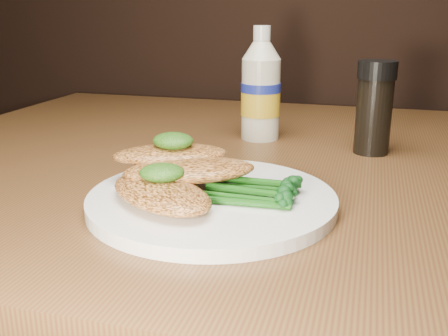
# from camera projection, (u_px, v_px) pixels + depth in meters

# --- Properties ---
(plate) EXTENTS (0.25, 0.25, 0.01)m
(plate) POSITION_uv_depth(u_px,v_px,m) (212.00, 200.00, 0.52)
(plate) COLOR white
(plate) RESTS_ON dining_table
(chicken_front) EXTENTS (0.15, 0.13, 0.02)m
(chicken_front) POSITION_uv_depth(u_px,v_px,m) (161.00, 193.00, 0.49)
(chicken_front) COLOR #D28443
(chicken_front) RESTS_ON plate
(chicken_mid) EXTENTS (0.15, 0.12, 0.02)m
(chicken_mid) POSITION_uv_depth(u_px,v_px,m) (190.00, 170.00, 0.53)
(chicken_mid) COLOR #D28443
(chicken_mid) RESTS_ON plate
(chicken_back) EXTENTS (0.14, 0.11, 0.02)m
(chicken_back) POSITION_uv_depth(u_px,v_px,m) (170.00, 154.00, 0.56)
(chicken_back) COLOR #D28443
(chicken_back) RESTS_ON plate
(pesto_front) EXTENTS (0.05, 0.05, 0.02)m
(pesto_front) POSITION_uv_depth(u_px,v_px,m) (162.00, 173.00, 0.50)
(pesto_front) COLOR black
(pesto_front) RESTS_ON chicken_front
(pesto_back) EXTENTS (0.06, 0.05, 0.02)m
(pesto_back) POSITION_uv_depth(u_px,v_px,m) (173.00, 141.00, 0.55)
(pesto_back) COLOR black
(pesto_back) RESTS_ON chicken_back
(broccolini_bundle) EXTENTS (0.14, 0.12, 0.02)m
(broccolini_bundle) POSITION_uv_depth(u_px,v_px,m) (250.00, 187.00, 0.51)
(broccolini_bundle) COLOR #164F11
(broccolini_bundle) RESTS_ON plate
(mayo_bottle) EXTENTS (0.06, 0.06, 0.16)m
(mayo_bottle) POSITION_uv_depth(u_px,v_px,m) (261.00, 84.00, 0.76)
(mayo_bottle) COLOR beige
(mayo_bottle) RESTS_ON dining_table
(pepper_grinder) EXTENTS (0.06, 0.06, 0.12)m
(pepper_grinder) POSITION_uv_depth(u_px,v_px,m) (374.00, 108.00, 0.69)
(pepper_grinder) COLOR black
(pepper_grinder) RESTS_ON dining_table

